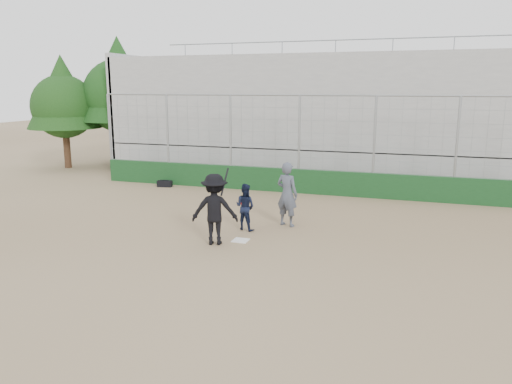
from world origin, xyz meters
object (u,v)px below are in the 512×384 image
(batter_at_plate, at_px, (215,209))
(equipment_bag, at_px, (165,184))
(umpire, at_px, (287,197))
(catcher_crouched, at_px, (245,214))

(batter_at_plate, distance_m, equipment_bag, 8.71)
(batter_at_plate, distance_m, umpire, 2.83)
(catcher_crouched, height_order, umpire, umpire)
(batter_at_plate, relative_size, catcher_crouched, 2.11)
(batter_at_plate, xyz_separation_m, umpire, (1.43, 2.44, -0.08))
(batter_at_plate, height_order, catcher_crouched, batter_at_plate)
(umpire, height_order, equipment_bag, umpire)
(umpire, relative_size, equipment_bag, 2.72)
(catcher_crouched, xyz_separation_m, umpire, (1.09, 0.88, 0.42))
(batter_at_plate, distance_m, catcher_crouched, 1.68)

